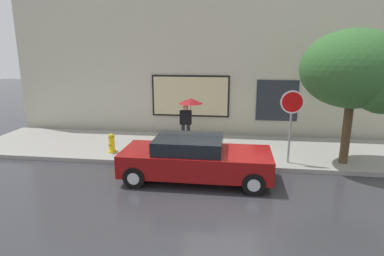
{
  "coord_description": "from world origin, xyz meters",
  "views": [
    {
      "loc": [
        0.34,
        -9.27,
        3.96
      ],
      "look_at": [
        -1.17,
        1.8,
        1.2
      ],
      "focal_mm": 30.47,
      "sensor_mm": 36.0,
      "label": 1
    }
  ],
  "objects_px": {
    "parked_car": "(195,159)",
    "pedestrian_with_umbrella": "(189,108)",
    "fire_hydrant": "(112,143)",
    "street_tree": "(360,72)",
    "stop_sign": "(291,112)"
  },
  "relations": [
    {
      "from": "parked_car",
      "to": "pedestrian_with_umbrella",
      "type": "bearing_deg",
      "value": 101.16
    },
    {
      "from": "fire_hydrant",
      "to": "pedestrian_with_umbrella",
      "type": "xyz_separation_m",
      "value": [
        2.69,
        1.55,
        1.13
      ]
    },
    {
      "from": "stop_sign",
      "to": "parked_car",
      "type": "bearing_deg",
      "value": -153.12
    },
    {
      "from": "pedestrian_with_umbrella",
      "to": "stop_sign",
      "type": "xyz_separation_m",
      "value": [
        3.66,
        -1.85,
        0.26
      ]
    },
    {
      "from": "street_tree",
      "to": "stop_sign",
      "type": "distance_m",
      "value": 2.42
    },
    {
      "from": "fire_hydrant",
      "to": "street_tree",
      "type": "xyz_separation_m",
      "value": [
        8.38,
        -0.13,
        2.71
      ]
    },
    {
      "from": "fire_hydrant",
      "to": "pedestrian_with_umbrella",
      "type": "bearing_deg",
      "value": 29.88
    },
    {
      "from": "parked_car",
      "to": "stop_sign",
      "type": "xyz_separation_m",
      "value": [
        3.0,
        1.52,
        1.22
      ]
    },
    {
      "from": "pedestrian_with_umbrella",
      "to": "stop_sign",
      "type": "distance_m",
      "value": 4.11
    },
    {
      "from": "parked_car",
      "to": "street_tree",
      "type": "distance_m",
      "value": 5.87
    },
    {
      "from": "pedestrian_with_umbrella",
      "to": "street_tree",
      "type": "relative_size",
      "value": 0.42
    },
    {
      "from": "parked_car",
      "to": "stop_sign",
      "type": "relative_size",
      "value": 1.82
    },
    {
      "from": "parked_car",
      "to": "street_tree",
      "type": "relative_size",
      "value": 1.02
    },
    {
      "from": "street_tree",
      "to": "stop_sign",
      "type": "xyz_separation_m",
      "value": [
        -2.02,
        -0.18,
        -1.31
      ]
    },
    {
      "from": "fire_hydrant",
      "to": "parked_car",
      "type": "bearing_deg",
      "value": -28.51
    }
  ]
}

